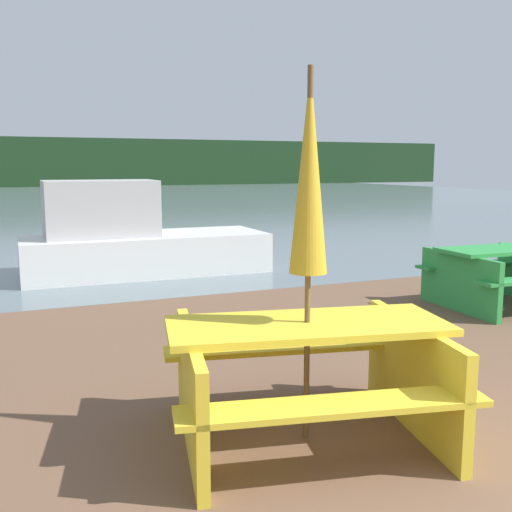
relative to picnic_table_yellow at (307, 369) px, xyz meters
The scene contains 6 objects.
water 29.34m from the picnic_table_yellow, 88.41° to the left, with size 60.00×50.00×0.00m.
far_treeline 49.35m from the picnic_table_yellow, 89.06° to the left, with size 80.00×1.60×4.00m.
picnic_table_yellow is the anchor object (origin of this frame).
picnic_table_green 4.52m from the picnic_table_yellow, 30.35° to the left, with size 1.58×1.44×0.74m.
umbrella_gold 1.22m from the picnic_table_yellow, 75.96° to the left, with size 0.24×0.24×2.32m.
boat 6.33m from the picnic_table_yellow, 88.34° to the left, with size 3.87×1.53×1.51m.
Camera 1 is at (-2.53, -1.06, 1.74)m, focal length 42.00 mm.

